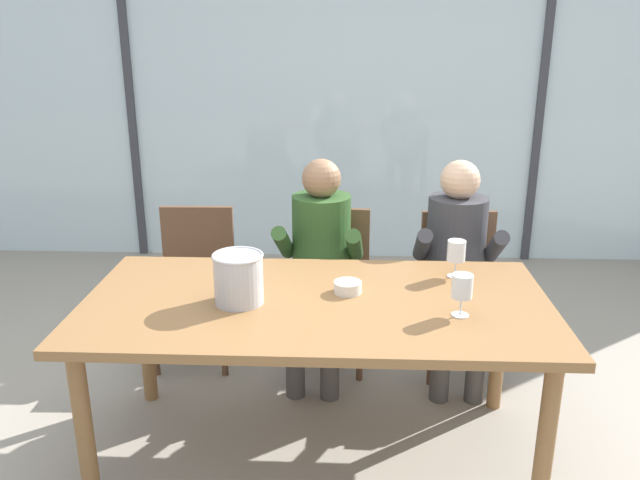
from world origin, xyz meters
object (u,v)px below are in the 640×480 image
person_olive_shirt (320,255)px  ice_bucket_primary (238,278)px  chair_near_curtain (196,272)px  person_charcoal_jacket (457,257)px  wine_glass_near_bucket (462,288)px  dining_table (316,316)px  chair_left_of_center (331,274)px  tasting_bowl (348,287)px  chair_center (459,279)px  wine_glass_by_left_taster (456,252)px

person_olive_shirt → ice_bucket_primary: 0.89m
chair_near_curtain → person_charcoal_jacket: size_ratio=0.73×
ice_bucket_primary → wine_glass_near_bucket: bearing=-5.7°
dining_table → person_olive_shirt: bearing=91.5°
chair_left_of_center → tasting_bowl: chair_left_of_center is taller
ice_bucket_primary → chair_near_curtain: bearing=113.5°
chair_center → wine_glass_by_left_taster: bearing=-105.5°
chair_center → wine_glass_near_bucket: bearing=-102.8°
chair_left_of_center → wine_glass_near_bucket: size_ratio=4.97×
dining_table → person_olive_shirt: size_ratio=1.67×
person_charcoal_jacket → ice_bucket_primary: bearing=-139.8°
person_olive_shirt → person_charcoal_jacket: bearing=4.2°
chair_left_of_center → ice_bucket_primary: ice_bucket_primary is taller
ice_bucket_primary → wine_glass_near_bucket: 0.91m
chair_center → ice_bucket_primary: (-1.08, -0.93, 0.36)m
dining_table → chair_near_curtain: (-0.74, 0.93, -0.17)m
wine_glass_near_bucket → chair_center: bearing=80.1°
chair_center → wine_glass_by_left_taster: size_ratio=4.97×
chair_center → dining_table: bearing=-133.3°
chair_center → wine_glass_near_bucket: size_ratio=4.97×
person_charcoal_jacket → wine_glass_by_left_taster: person_charcoal_jacket is taller
person_charcoal_jacket → chair_center: bearing=71.9°
wine_glass_near_bucket → wine_glass_by_left_taster: bearing=84.1°
wine_glass_by_left_taster → person_olive_shirt: bearing=143.4°
dining_table → ice_bucket_primary: size_ratio=9.22×
chair_center → person_charcoal_jacket: size_ratio=0.73×
ice_bucket_primary → chair_center: bearing=40.8°
person_olive_shirt → wine_glass_near_bucket: (0.60, -0.90, 0.19)m
chair_left_of_center → tasting_bowl: size_ratio=7.13×
chair_near_curtain → person_olive_shirt: 0.76m
chair_near_curtain → person_charcoal_jacket: bearing=-7.8°
chair_near_curtain → person_charcoal_jacket: person_charcoal_jacket is taller
chair_near_curtain → chair_left_of_center: (0.78, 0.00, 0.00)m
wine_glass_by_left_taster → wine_glass_near_bucket: size_ratio=1.00×
wine_glass_by_left_taster → chair_center: bearing=77.3°
chair_center → tasting_bowl: size_ratio=7.13×
dining_table → chair_center: 1.19m
chair_left_of_center → wine_glass_near_bucket: wine_glass_near_bucket is taller
dining_table → chair_center: size_ratio=2.28×
chair_center → wine_glass_near_bucket: wine_glass_near_bucket is taller
person_olive_shirt → ice_bucket_primary: (-0.30, -0.81, 0.19)m
chair_center → person_olive_shirt: person_olive_shirt is taller
person_charcoal_jacket → tasting_bowl: person_charcoal_jacket is taller
chair_left_of_center → chair_center: size_ratio=1.00×
chair_near_curtain → ice_bucket_primary: (0.42, -0.97, 0.36)m
chair_center → person_charcoal_jacket: person_charcoal_jacket is taller
wine_glass_near_bucket → ice_bucket_primary: bearing=174.3°
person_charcoal_jacket → dining_table: bearing=-130.7°
chair_center → ice_bucket_primary: ice_bucket_primary is taller
chair_left_of_center → person_olive_shirt: size_ratio=0.73×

